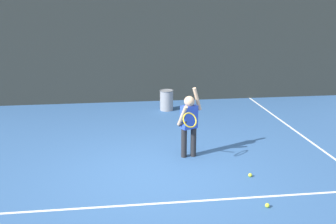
{
  "coord_description": "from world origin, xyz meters",
  "views": [
    {
      "loc": [
        -0.61,
        -6.43,
        2.93
      ],
      "look_at": [
        0.37,
        0.98,
        0.85
      ],
      "focal_mm": 43.03,
      "sensor_mm": 36.0,
      "label": 1
    }
  ],
  "objects_px": {
    "tennis_player": "(189,121)",
    "tennis_ball_3": "(267,205)",
    "tennis_ball_0": "(250,175)",
    "ball_hopper": "(167,100)"
  },
  "relations": [
    {
      "from": "tennis_player",
      "to": "tennis_ball_3",
      "type": "relative_size",
      "value": 20.46
    },
    {
      "from": "tennis_ball_3",
      "to": "tennis_ball_0",
      "type": "bearing_deg",
      "value": 84.8
    },
    {
      "from": "ball_hopper",
      "to": "tennis_ball_3",
      "type": "relative_size",
      "value": 8.52
    },
    {
      "from": "tennis_ball_0",
      "to": "ball_hopper",
      "type": "bearing_deg",
      "value": 100.89
    },
    {
      "from": "tennis_player",
      "to": "tennis_ball_0",
      "type": "bearing_deg",
      "value": -74.53
    },
    {
      "from": "tennis_player",
      "to": "tennis_ball_3",
      "type": "xyz_separation_m",
      "value": [
        0.79,
        -2.1,
        -0.69
      ]
    },
    {
      "from": "tennis_ball_0",
      "to": "tennis_ball_3",
      "type": "height_order",
      "value": "same"
    },
    {
      "from": "ball_hopper",
      "to": "tennis_player",
      "type": "bearing_deg",
      "value": -90.27
    },
    {
      "from": "tennis_player",
      "to": "tennis_ball_0",
      "type": "xyz_separation_m",
      "value": [
        0.89,
        -1.04,
        -0.69
      ]
    },
    {
      "from": "tennis_player",
      "to": "tennis_ball_0",
      "type": "relative_size",
      "value": 20.46
    }
  ]
}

